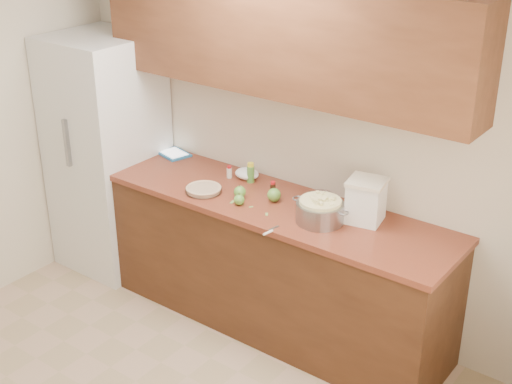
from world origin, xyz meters
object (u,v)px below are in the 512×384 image
Objects in this scene: pie at (204,189)px; colander at (320,211)px; tablet at (174,154)px; flour_canister at (366,200)px.

colander reaches higher than pie.
tablet is at bearing 169.38° from colander.
flour_canister reaches higher than tablet.
flour_canister is (1.05, 0.27, 0.12)m from pie.
pie is 0.85m from colander.
flour_canister is at bearing 39.39° from colander.
flour_canister is 1.68m from tablet.
tablet is (-1.67, 0.10, -0.13)m from flour_canister.
pie is 1.10m from flour_canister.
colander reaches higher than tablet.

